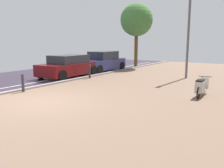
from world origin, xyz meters
TOP-DOWN VIEW (x-y plane):
  - ground at (1.43, 0.00)m, footprint 21.00×40.00m
  - scooter_mid at (4.80, 4.34)m, footprint 0.52×1.78m
  - parked_car_near at (-3.55, 5.44)m, footprint 1.97×3.93m
  - parked_car_far at (-3.46, 9.05)m, footprint 1.84×4.01m
  - lamp_post at (2.85, 8.96)m, footprint 0.20×0.52m
  - street_tree at (-2.63, 12.87)m, footprint 2.72×2.72m
  - bollard_near at (-2.05, 0.91)m, footprint 0.12×0.12m
  - bollard_far at (-2.05, 5.69)m, footprint 0.12×0.12m

SIDE VIEW (x-z plane):
  - ground at x=1.43m, z-range -0.09..0.04m
  - scooter_mid at x=4.80m, z-range 0.01..0.77m
  - bollard_near at x=-2.05m, z-range 0.00..0.79m
  - bollard_far at x=-2.05m, z-range 0.00..0.84m
  - parked_car_near at x=-3.55m, z-range -0.02..1.35m
  - parked_car_far at x=-3.46m, z-range -0.05..1.42m
  - lamp_post at x=2.85m, z-range 0.32..5.77m
  - street_tree at x=-2.63m, z-range 1.28..6.61m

